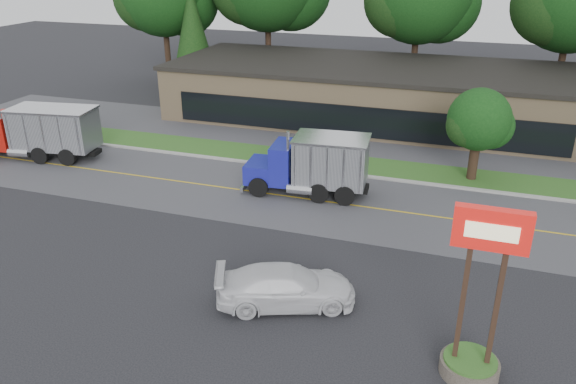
% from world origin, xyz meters
% --- Properties ---
extents(ground, '(140.00, 140.00, 0.00)m').
position_xyz_m(ground, '(0.00, 0.00, 0.00)').
color(ground, '#303034').
rests_on(ground, ground).
extents(road, '(60.00, 8.00, 0.02)m').
position_xyz_m(road, '(0.00, 9.00, 0.00)').
color(road, slate).
rests_on(road, ground).
extents(center_line, '(60.00, 0.12, 0.01)m').
position_xyz_m(center_line, '(0.00, 9.00, 0.00)').
color(center_line, gold).
rests_on(center_line, ground).
extents(curb, '(60.00, 0.30, 0.12)m').
position_xyz_m(curb, '(0.00, 13.20, 0.00)').
color(curb, '#9E9E99').
rests_on(curb, ground).
extents(grass_verge, '(60.00, 3.40, 0.03)m').
position_xyz_m(grass_verge, '(0.00, 15.00, 0.00)').
color(grass_verge, '#22551D').
rests_on(grass_verge, ground).
extents(far_parking, '(60.00, 7.00, 0.02)m').
position_xyz_m(far_parking, '(0.00, 20.00, 0.00)').
color(far_parking, slate).
rests_on(far_parking, ground).
extents(strip_mall, '(32.00, 12.00, 4.00)m').
position_xyz_m(strip_mall, '(2.00, 26.00, 2.00)').
color(strip_mall, tan).
rests_on(strip_mall, ground).
extents(bilo_sign, '(2.20, 1.90, 5.95)m').
position_xyz_m(bilo_sign, '(10.50, -2.50, 2.02)').
color(bilo_sign, '#6B6054').
rests_on(bilo_sign, ground).
extents(evergreen_left, '(4.37, 4.37, 9.93)m').
position_xyz_m(evergreen_left, '(-16.00, 30.00, 5.46)').
color(evergreen_left, '#382619').
rests_on(evergreen_left, ground).
extents(tree_verge, '(3.85, 3.63, 5.49)m').
position_xyz_m(tree_verge, '(10.06, 15.05, 3.49)').
color(tree_verge, '#382619').
rests_on(tree_verge, ground).
extents(dump_truck_red, '(9.34, 3.89, 3.36)m').
position_xyz_m(dump_truck_red, '(-17.11, 9.88, 1.81)').
color(dump_truck_red, black).
rests_on(dump_truck_red, ground).
extents(dump_truck_blue, '(6.98, 3.20, 3.36)m').
position_xyz_m(dump_truck_blue, '(1.62, 9.89, 1.80)').
color(dump_truck_blue, black).
rests_on(dump_truck_blue, ground).
extents(rally_car, '(5.80, 4.04, 1.56)m').
position_xyz_m(rally_car, '(3.57, -0.69, 0.78)').
color(rally_car, silver).
rests_on(rally_car, ground).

